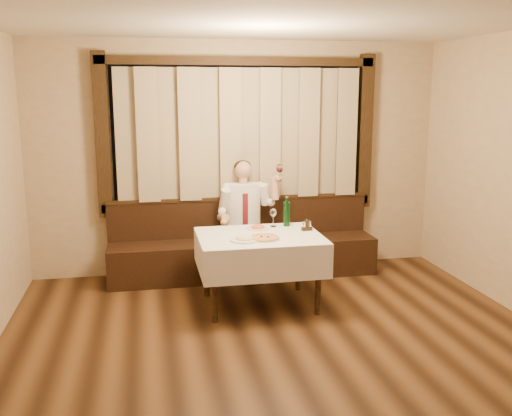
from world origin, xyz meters
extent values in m
cube|color=black|center=(0.00, 0.00, -0.01)|extent=(5.00, 6.00, 0.01)
cube|color=silver|center=(0.00, 0.00, 2.80)|extent=(5.00, 6.00, 0.01)
cube|color=tan|center=(0.00, 3.00, 1.40)|extent=(5.00, 0.01, 2.80)
cube|color=black|center=(0.00, 2.98, 1.70)|extent=(3.00, 0.02, 1.60)
cube|color=orange|center=(-0.70, 2.97, 1.40)|extent=(0.50, 0.01, 0.40)
cube|color=black|center=(0.00, 2.94, 0.85)|extent=(3.30, 0.12, 0.10)
cube|color=black|center=(0.00, 2.94, 2.55)|extent=(3.30, 0.12, 0.10)
cube|color=black|center=(-1.60, 2.94, 1.70)|extent=(0.16, 0.12, 1.90)
cube|color=black|center=(1.60, 2.94, 1.70)|extent=(0.16, 0.12, 1.90)
cube|color=#968A60|center=(0.00, 2.88, 1.70)|extent=(2.90, 0.08, 1.55)
cube|color=black|center=(0.00, 2.68, 0.23)|extent=(3.20, 0.60, 0.45)
cube|color=black|center=(0.00, 2.92, 0.68)|extent=(3.20, 0.12, 0.45)
cube|color=black|center=(0.00, 2.92, 0.92)|extent=(3.20, 0.14, 0.04)
cylinder|color=black|center=(-0.52, 1.33, 0.35)|extent=(0.06, 0.06, 0.71)
cylinder|color=black|center=(0.52, 1.33, 0.35)|extent=(0.06, 0.06, 0.71)
cylinder|color=black|center=(-0.52, 2.07, 0.35)|extent=(0.06, 0.06, 0.71)
cylinder|color=black|center=(0.52, 2.07, 0.35)|extent=(0.06, 0.06, 0.71)
cube|color=black|center=(0.00, 1.70, 0.73)|extent=(1.20, 0.90, 0.04)
cube|color=white|center=(0.00, 1.70, 0.75)|extent=(1.26, 0.96, 0.01)
cube|color=white|center=(0.00, 1.22, 0.58)|extent=(1.26, 0.01, 0.35)
cube|color=white|center=(0.00, 2.18, 0.58)|extent=(1.26, 0.01, 0.35)
cube|color=white|center=(-0.63, 1.70, 0.58)|extent=(0.01, 0.96, 0.35)
cube|color=white|center=(0.63, 1.70, 0.58)|extent=(0.01, 0.96, 0.35)
cylinder|color=white|center=(0.01, 1.53, 0.76)|extent=(0.31, 0.31, 0.01)
cylinder|color=#C94D1E|center=(0.01, 1.53, 0.77)|extent=(0.28, 0.28, 0.01)
torus|color=tan|center=(0.01, 1.53, 0.77)|extent=(0.29, 0.29, 0.02)
sphere|color=black|center=(-0.01, 1.55, 0.78)|extent=(0.02, 0.02, 0.02)
sphere|color=black|center=(0.05, 1.52, 0.78)|extent=(0.02, 0.02, 0.02)
cylinder|color=white|center=(0.03, 1.96, 0.76)|extent=(0.24, 0.24, 0.01)
ellipsoid|color=#C63D1F|center=(0.03, 1.96, 0.80)|extent=(0.15, 0.15, 0.07)
cylinder|color=white|center=(-0.19, 1.51, 0.76)|extent=(0.29, 0.29, 0.02)
ellipsoid|color=#D3BF88|center=(-0.19, 1.51, 0.81)|extent=(0.18, 0.18, 0.08)
cylinder|color=#104C18|center=(0.37, 2.04, 0.89)|extent=(0.07, 0.07, 0.27)
cylinder|color=#104C18|center=(0.37, 2.04, 1.04)|extent=(0.03, 0.03, 0.06)
cylinder|color=silver|center=(0.37, 2.04, 1.08)|extent=(0.03, 0.03, 0.01)
cylinder|color=white|center=(0.22, 2.03, 0.76)|extent=(0.07, 0.07, 0.01)
cylinder|color=white|center=(0.22, 2.03, 0.81)|extent=(0.01, 0.01, 0.10)
ellipsoid|color=white|center=(0.22, 2.03, 0.91)|extent=(0.08, 0.08, 0.09)
cube|color=black|center=(0.53, 1.80, 0.77)|extent=(0.11, 0.07, 0.04)
cube|color=black|center=(0.53, 1.80, 0.83)|extent=(0.02, 0.06, 0.08)
cylinder|color=white|center=(0.50, 1.79, 0.81)|extent=(0.03, 0.03, 0.06)
cylinder|color=silver|center=(0.50, 1.79, 0.85)|extent=(0.03, 0.03, 0.01)
cylinder|color=white|center=(0.56, 1.80, 0.81)|extent=(0.03, 0.03, 0.06)
cylinder|color=silver|center=(0.56, 1.80, 0.85)|extent=(0.03, 0.03, 0.01)
cube|color=black|center=(0.01, 2.56, 0.53)|extent=(0.39, 0.44, 0.16)
cube|color=black|center=(-0.10, 2.35, 0.23)|extent=(0.11, 0.12, 0.45)
cube|color=black|center=(0.11, 2.35, 0.23)|extent=(0.11, 0.12, 0.45)
ellipsoid|color=white|center=(0.01, 2.71, 0.87)|extent=(0.41, 0.25, 0.53)
cube|color=maroon|center=(0.01, 2.58, 0.84)|extent=(0.06, 0.01, 0.39)
cylinder|color=tan|center=(0.01, 2.71, 1.17)|extent=(0.10, 0.10, 0.08)
sphere|color=tan|center=(0.01, 2.71, 1.30)|extent=(0.20, 0.20, 0.20)
ellipsoid|color=black|center=(0.01, 2.74, 1.33)|extent=(0.21, 0.21, 0.16)
sphere|color=white|center=(-0.19, 2.71, 1.08)|extent=(0.13, 0.13, 0.13)
sphere|color=white|center=(0.20, 2.71, 1.08)|extent=(0.13, 0.13, 0.13)
sphere|color=tan|center=(-0.29, 2.31, 0.76)|extent=(0.08, 0.08, 0.08)
sphere|color=tan|center=(0.40, 2.54, 1.21)|extent=(0.09, 0.09, 0.09)
cylinder|color=white|center=(0.40, 2.51, 1.25)|extent=(0.01, 0.01, 0.11)
ellipsoid|color=white|center=(0.40, 2.51, 1.33)|extent=(0.08, 0.08, 0.10)
ellipsoid|color=#4C070F|center=(0.40, 2.51, 1.31)|extent=(0.06, 0.06, 0.06)
camera|label=1|loc=(-1.14, -3.86, 2.22)|focal=40.00mm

